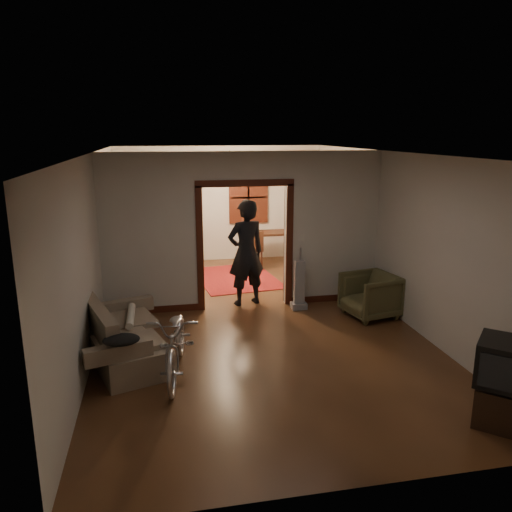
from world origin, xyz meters
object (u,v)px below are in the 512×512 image
object	(u,v)px
sofa	(123,331)
person	(246,253)
locker	(168,228)
armchair	(370,295)
desk	(270,248)
bicycle	(177,341)

from	to	relation	value
sofa	person	bearing A→B (deg)	25.01
sofa	locker	size ratio (longest dim) A/B	0.99
armchair	desk	world-z (taller)	desk
desk	locker	bearing A→B (deg)	162.97
person	desk	distance (m)	2.96
locker	person	bearing A→B (deg)	-58.06
armchair	locker	xyz separation A→B (m)	(-3.31, 3.92, 0.56)
sofa	bicycle	size ratio (longest dim) A/B	1.06
bicycle	desk	world-z (taller)	bicycle
person	locker	distance (m)	3.15
sofa	armchair	size ratio (longest dim) A/B	2.22
bicycle	sofa	bearing A→B (deg)	148.82
bicycle	person	bearing A→B (deg)	69.46
desk	armchair	bearing A→B (deg)	-89.43
sofa	locker	xyz separation A→B (m)	(0.77, 4.84, 0.51)
person	desk	xyz separation A→B (m)	(1.07, 2.69, -0.58)
armchair	locker	size ratio (longest dim) A/B	0.44
person	locker	bearing A→B (deg)	-81.36
armchair	locker	bearing A→B (deg)	-151.89
armchair	locker	world-z (taller)	locker
armchair	person	bearing A→B (deg)	-130.24
locker	desk	size ratio (longest dim) A/B	1.77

